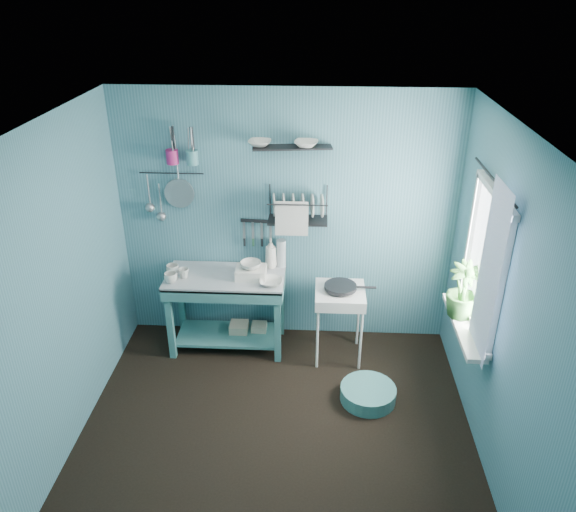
# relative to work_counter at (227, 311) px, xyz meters

# --- Properties ---
(floor) EXTENTS (3.20, 3.20, 0.00)m
(floor) POSITION_rel_work_counter_xyz_m (0.57, -1.20, -0.40)
(floor) COLOR black
(floor) RESTS_ON ground
(ceiling) EXTENTS (3.20, 3.20, 0.00)m
(ceiling) POSITION_rel_work_counter_xyz_m (0.57, -1.20, 2.10)
(ceiling) COLOR silver
(ceiling) RESTS_ON ground
(wall_back) EXTENTS (3.20, 0.00, 3.20)m
(wall_back) POSITION_rel_work_counter_xyz_m (0.57, 0.30, 0.85)
(wall_back) COLOR #3B6C79
(wall_back) RESTS_ON ground
(wall_front) EXTENTS (3.20, 0.00, 3.20)m
(wall_front) POSITION_rel_work_counter_xyz_m (0.57, -2.70, 0.85)
(wall_front) COLOR #3B6C79
(wall_front) RESTS_ON ground
(wall_left) EXTENTS (0.00, 3.00, 3.00)m
(wall_left) POSITION_rel_work_counter_xyz_m (-1.03, -1.20, 0.85)
(wall_left) COLOR #3B6C79
(wall_left) RESTS_ON ground
(wall_right) EXTENTS (0.00, 3.00, 3.00)m
(wall_right) POSITION_rel_work_counter_xyz_m (2.17, -1.20, 0.85)
(wall_right) COLOR #3B6C79
(wall_right) RESTS_ON ground
(work_counter) EXTENTS (1.20, 0.74, 0.80)m
(work_counter) POSITION_rel_work_counter_xyz_m (0.00, 0.00, 0.00)
(work_counter) COLOR #367171
(work_counter) RESTS_ON floor
(mug_left) EXTENTS (0.12, 0.12, 0.10)m
(mug_left) POSITION_rel_work_counter_xyz_m (-0.48, -0.16, 0.45)
(mug_left) COLOR silver
(mug_left) RESTS_ON work_counter
(mug_mid) EXTENTS (0.14, 0.14, 0.09)m
(mug_mid) POSITION_rel_work_counter_xyz_m (-0.38, -0.06, 0.44)
(mug_mid) COLOR silver
(mug_mid) RESTS_ON work_counter
(mug_right) EXTENTS (0.17, 0.17, 0.10)m
(mug_right) POSITION_rel_work_counter_xyz_m (-0.50, 0.00, 0.45)
(mug_right) COLOR silver
(mug_right) RESTS_ON work_counter
(wash_tub) EXTENTS (0.28, 0.22, 0.10)m
(wash_tub) POSITION_rel_work_counter_xyz_m (0.25, -0.02, 0.45)
(wash_tub) COLOR silver
(wash_tub) RESTS_ON work_counter
(tub_bowl) EXTENTS (0.20, 0.19, 0.06)m
(tub_bowl) POSITION_rel_work_counter_xyz_m (0.25, -0.02, 0.53)
(tub_bowl) COLOR silver
(tub_bowl) RESTS_ON wash_tub
(soap_bottle) EXTENTS (0.11, 0.12, 0.30)m
(soap_bottle) POSITION_rel_work_counter_xyz_m (0.42, 0.20, 0.55)
(soap_bottle) COLOR silver
(soap_bottle) RESTS_ON work_counter
(water_bottle) EXTENTS (0.09, 0.09, 0.28)m
(water_bottle) POSITION_rel_work_counter_xyz_m (0.52, 0.22, 0.54)
(water_bottle) COLOR #AEBAC2
(water_bottle) RESTS_ON work_counter
(counter_bowl) EXTENTS (0.22, 0.22, 0.05)m
(counter_bowl) POSITION_rel_work_counter_xyz_m (0.45, -0.15, 0.42)
(counter_bowl) COLOR silver
(counter_bowl) RESTS_ON work_counter
(hotplate_stand) EXTENTS (0.53, 0.53, 0.74)m
(hotplate_stand) POSITION_rel_work_counter_xyz_m (1.09, -0.11, -0.03)
(hotplate_stand) COLOR silver
(hotplate_stand) RESTS_ON floor
(frying_pan) EXTENTS (0.30, 0.30, 0.03)m
(frying_pan) POSITION_rel_work_counter_xyz_m (1.09, -0.11, 0.38)
(frying_pan) COLOR black
(frying_pan) RESTS_ON hotplate_stand
(knife_strip) EXTENTS (0.32, 0.04, 0.03)m
(knife_strip) POSITION_rel_work_counter_xyz_m (0.29, 0.27, 0.85)
(knife_strip) COLOR black
(knife_strip) RESTS_ON wall_back
(dish_rack) EXTENTS (0.57, 0.29, 0.32)m
(dish_rack) POSITION_rel_work_counter_xyz_m (0.68, 0.17, 1.06)
(dish_rack) COLOR black
(dish_rack) RESTS_ON wall_back
(upper_shelf) EXTENTS (0.72, 0.26, 0.02)m
(upper_shelf) POSITION_rel_work_counter_xyz_m (0.62, 0.20, 1.60)
(upper_shelf) COLOR black
(upper_shelf) RESTS_ON wall_back
(shelf_bowl_left) EXTENTS (0.22, 0.22, 0.05)m
(shelf_bowl_left) POSITION_rel_work_counter_xyz_m (0.34, 0.20, 1.67)
(shelf_bowl_left) COLOR silver
(shelf_bowl_left) RESTS_ON upper_shelf
(shelf_bowl_right) EXTENTS (0.23, 0.23, 0.05)m
(shelf_bowl_right) POSITION_rel_work_counter_xyz_m (0.75, 0.20, 1.62)
(shelf_bowl_right) COLOR silver
(shelf_bowl_right) RESTS_ON upper_shelf
(utensil_cup_magenta) EXTENTS (0.11, 0.11, 0.13)m
(utensil_cup_magenta) POSITION_rel_work_counter_xyz_m (-0.46, 0.22, 1.49)
(utensil_cup_magenta) COLOR #A91F63
(utensil_cup_magenta) RESTS_ON wall_back
(utensil_cup_teal) EXTENTS (0.11, 0.11, 0.13)m
(utensil_cup_teal) POSITION_rel_work_counter_xyz_m (-0.28, 0.22, 1.48)
(utensil_cup_teal) COLOR teal
(utensil_cup_teal) RESTS_ON wall_back
(colander) EXTENTS (0.28, 0.03, 0.28)m
(colander) POSITION_rel_work_counter_xyz_m (-0.43, 0.25, 1.13)
(colander) COLOR #94969B
(colander) RESTS_ON wall_back
(ladle_outer) EXTENTS (0.01, 0.01, 0.30)m
(ladle_outer) POSITION_rel_work_counter_xyz_m (-0.73, 0.26, 1.15)
(ladle_outer) COLOR #94969B
(ladle_outer) RESTS_ON wall_back
(ladle_inner) EXTENTS (0.01, 0.01, 0.30)m
(ladle_inner) POSITION_rel_work_counter_xyz_m (-0.62, 0.26, 1.06)
(ladle_inner) COLOR #94969B
(ladle_inner) RESTS_ON wall_back
(hook_rail) EXTENTS (0.60, 0.01, 0.01)m
(hook_rail) POSITION_rel_work_counter_xyz_m (-0.50, 0.27, 1.31)
(hook_rail) COLOR black
(hook_rail) RESTS_ON wall_back
(window_glass) EXTENTS (0.00, 1.10, 1.10)m
(window_glass) POSITION_rel_work_counter_xyz_m (2.15, -0.75, 1.00)
(window_glass) COLOR white
(window_glass) RESTS_ON wall_right
(windowsill) EXTENTS (0.16, 0.95, 0.04)m
(windowsill) POSITION_rel_work_counter_xyz_m (2.07, -0.75, 0.41)
(windowsill) COLOR silver
(windowsill) RESTS_ON wall_right
(curtain) EXTENTS (0.00, 1.35, 1.35)m
(curtain) POSITION_rel_work_counter_xyz_m (2.09, -1.05, 1.05)
(curtain) COLOR white
(curtain) RESTS_ON wall_right
(curtain_rod) EXTENTS (0.02, 1.05, 0.02)m
(curtain_rod) POSITION_rel_work_counter_xyz_m (2.11, -0.75, 1.65)
(curtain_rod) COLOR black
(curtain_rod) RESTS_ON wall_right
(potted_plant) EXTENTS (0.29, 0.29, 0.48)m
(potted_plant) POSITION_rel_work_counter_xyz_m (2.05, -0.63, 0.67)
(potted_plant) COLOR #2B5B24
(potted_plant) RESTS_ON windowsill
(storage_tin_large) EXTENTS (0.18, 0.18, 0.22)m
(storage_tin_large) POSITION_rel_work_counter_xyz_m (0.10, 0.05, -0.29)
(storage_tin_large) COLOR tan
(storage_tin_large) RESTS_ON floor
(storage_tin_small) EXTENTS (0.15, 0.15, 0.20)m
(storage_tin_small) POSITION_rel_work_counter_xyz_m (0.30, 0.08, -0.30)
(storage_tin_small) COLOR tan
(storage_tin_small) RESTS_ON floor
(floor_basin) EXTENTS (0.49, 0.49, 0.13)m
(floor_basin) POSITION_rel_work_counter_xyz_m (1.34, -0.75, -0.33)
(floor_basin) COLOR teal
(floor_basin) RESTS_ON floor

